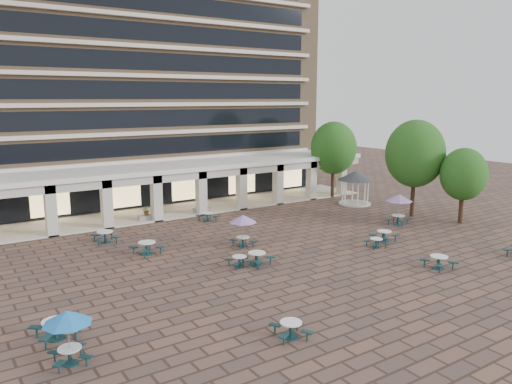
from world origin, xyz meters
The scene contains 22 objects.
ground centered at (0.00, 0.00, 0.00)m, with size 120.00×120.00×0.00m, color brown.
apartment_building centered at (0.00, 25.47, 12.60)m, with size 40.00×15.50×25.20m.
retail_arcade centered at (0.00, 14.80, 3.00)m, with size 42.00×6.60×4.40m.
picnic_table_0 centered at (-14.00, -5.05, 0.51)m, with size 2.05×2.05×0.85m.
picnic_table_1 centered at (-5.43, -10.58, 0.44)m, with size 1.91×1.91×0.73m.
picnic_table_2 centered at (7.59, -8.45, 0.48)m, with size 1.89×1.89×0.80m.
picnic_table_4 centered at (-14.00, -7.55, 1.88)m, with size 1.92×1.92×2.21m.
picnic_table_5 centered at (-2.40, -1.40, 0.40)m, with size 1.59×1.59×0.67m.
picnic_table_6 centered at (0.04, 2.08, 1.92)m, with size 1.96×1.96×2.26m.
picnic_table_7 centered at (7.68, -3.26, 0.39)m, with size 1.70×1.70×0.65m.
picnic_table_8 centered at (-6.27, 4.11, 0.52)m, with size 2.21×2.21×0.86m.
picnic_table_9 centered at (-1.33, -1.75, 0.49)m, with size 2.17×2.17×0.82m.
picnic_table_10 centered at (9.32, -2.48, 0.47)m, with size 1.85×1.85×0.78m.
picnic_table_11 centered at (14.00, 0.27, 2.17)m, with size 2.21×2.21×2.55m.
picnic_table_12 centered at (-7.78, 8.35, 0.51)m, with size 2.00×2.00×0.86m.
picnic_table_13 centered at (1.43, 10.00, 0.44)m, with size 1.65×1.65×0.73m.
gazebo centered at (16.76, 8.07, 2.47)m, with size 3.52×3.52×3.28m.
tree_east_a centered at (17.36, 1.63, 5.55)m, with size 5.10×5.10×8.49m.
tree_east_b centered at (18.78, -2.22, 4.11)m, with size 3.78×3.78×6.30m.
tree_east_c centered at (17.38, 12.04, 5.18)m, with size 4.76×4.76×7.93m.
planter_left centered at (-2.85, 12.90, 0.53)m, with size 1.50×0.77×1.29m.
planter_right centered at (2.37, 12.90, 0.58)m, with size 1.50×0.89×1.35m.
Camera 1 is at (-17.85, -26.60, 10.29)m, focal length 35.00 mm.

